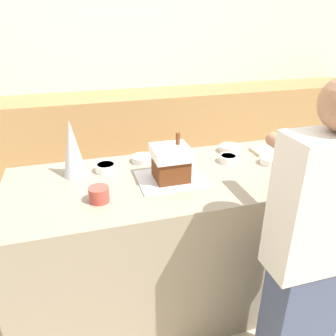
% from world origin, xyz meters
% --- Properties ---
extents(ground_plane, '(12.00, 12.00, 0.00)m').
position_xyz_m(ground_plane, '(0.00, 0.00, 0.00)').
color(ground_plane, '#C6B28E').
extents(wall_back, '(8.00, 0.05, 2.60)m').
position_xyz_m(wall_back, '(0.00, 2.28, 1.30)').
color(wall_back, beige).
rests_on(wall_back, ground_plane).
extents(back_cabinet_block, '(6.00, 0.60, 0.96)m').
position_xyz_m(back_cabinet_block, '(0.00, 1.95, 0.48)').
color(back_cabinet_block, '#9E7547').
rests_on(back_cabinet_block, ground_plane).
extents(kitchen_island, '(1.77, 0.78, 0.91)m').
position_xyz_m(kitchen_island, '(0.00, 0.00, 0.46)').
color(kitchen_island, gray).
rests_on(kitchen_island, ground_plane).
extents(baking_tray, '(0.36, 0.30, 0.01)m').
position_xyz_m(baking_tray, '(0.02, -0.03, 0.92)').
color(baking_tray, silver).
rests_on(baking_tray, kitchen_island).
extents(gingerbread_house, '(0.20, 0.20, 0.25)m').
position_xyz_m(gingerbread_house, '(0.02, -0.03, 1.02)').
color(gingerbread_house, '#5B2D14').
rests_on(gingerbread_house, baking_tray).
extents(decorative_tree, '(0.13, 0.13, 0.33)m').
position_xyz_m(decorative_tree, '(-0.49, 0.17, 1.08)').
color(decorative_tree, silver).
rests_on(decorative_tree, kitchen_island).
extents(candy_bowl_front_corner, '(0.13, 0.13, 0.04)m').
position_xyz_m(candy_bowl_front_corner, '(0.51, 0.25, 0.94)').
color(candy_bowl_front_corner, silver).
rests_on(candy_bowl_front_corner, kitchen_island).
extents(candy_bowl_beside_tree, '(0.11, 0.11, 0.04)m').
position_xyz_m(candy_bowl_beside_tree, '(0.66, 0.01, 0.94)').
color(candy_bowl_beside_tree, white).
rests_on(candy_bowl_beside_tree, kitchen_island).
extents(candy_bowl_far_left, '(0.12, 0.12, 0.05)m').
position_xyz_m(candy_bowl_far_left, '(-0.32, 0.18, 0.94)').
color(candy_bowl_far_left, white).
rests_on(candy_bowl_far_left, kitchen_island).
extents(candy_bowl_behind_tray, '(0.14, 0.14, 0.04)m').
position_xyz_m(candy_bowl_behind_tray, '(-0.08, 0.25, 0.94)').
color(candy_bowl_behind_tray, white).
rests_on(candy_bowl_behind_tray, kitchen_island).
extents(candy_bowl_center_rear, '(0.10, 0.10, 0.04)m').
position_xyz_m(candy_bowl_center_rear, '(0.07, 0.31, 0.93)').
color(candy_bowl_center_rear, silver).
rests_on(candy_bowl_center_rear, kitchen_island).
extents(candy_bowl_near_tray_right, '(0.11, 0.11, 0.04)m').
position_xyz_m(candy_bowl_near_tray_right, '(0.43, 0.10, 0.94)').
color(candy_bowl_near_tray_right, white).
rests_on(candy_bowl_near_tray_right, kitchen_island).
extents(cookbook, '(0.18, 0.13, 0.02)m').
position_xyz_m(cookbook, '(0.74, 0.18, 0.92)').
color(cookbook, '#CCB78C').
rests_on(cookbook, kitchen_island).
extents(mug, '(0.10, 0.10, 0.08)m').
position_xyz_m(mug, '(-0.39, -0.15, 0.95)').
color(mug, '#B24238').
rests_on(mug, kitchen_island).
extents(person, '(0.41, 0.52, 1.57)m').
position_xyz_m(person, '(0.46, -0.68, 0.81)').
color(person, '#424C6B').
rests_on(person, ground_plane).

